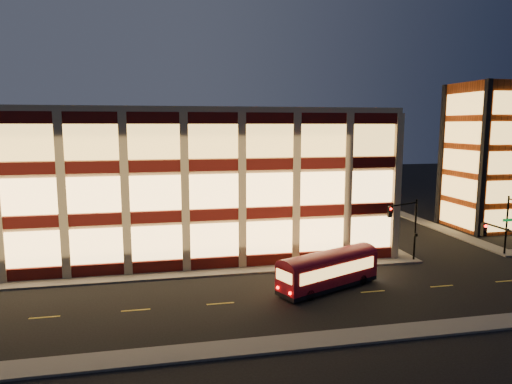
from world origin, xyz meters
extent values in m
plane|color=black|center=(0.00, 0.00, 0.00)|extent=(200.00, 200.00, 0.00)
cube|color=#514F4C|center=(-3.00, 1.00, 0.07)|extent=(54.00, 2.00, 0.15)
cube|color=#514F4C|center=(23.00, 17.00, 0.07)|extent=(2.00, 30.00, 0.15)
cube|color=#514F4C|center=(34.00, 17.00, 0.07)|extent=(2.00, 30.00, 0.15)
cube|color=#514F4C|center=(0.00, -13.00, 0.07)|extent=(100.00, 2.00, 0.15)
cube|color=tan|center=(-3.00, 17.00, 7.00)|extent=(50.00, 30.00, 14.00)
cube|color=tan|center=(-3.00, 17.00, 14.25)|extent=(50.40, 30.40, 0.50)
cube|color=#470C0A|center=(-3.00, 1.88, 0.65)|extent=(50.10, 0.25, 1.00)
cube|color=#F4B966|center=(-3.00, 1.90, 2.75)|extent=(49.00, 0.20, 3.00)
cube|color=#470C0A|center=(22.12, 17.00, 0.65)|extent=(0.25, 30.10, 1.00)
cube|color=#F4B966|center=(22.10, 17.00, 2.75)|extent=(0.20, 29.00, 3.00)
cube|color=#470C0A|center=(-3.00, 1.88, 5.05)|extent=(50.10, 0.25, 1.00)
cube|color=#F4B966|center=(-3.00, 1.90, 7.15)|extent=(49.00, 0.20, 3.00)
cube|color=#470C0A|center=(22.12, 17.00, 5.05)|extent=(0.25, 30.10, 1.00)
cube|color=#F4B966|center=(22.10, 17.00, 7.15)|extent=(0.20, 29.00, 3.00)
cube|color=#470C0A|center=(-3.00, 1.88, 9.45)|extent=(50.10, 0.25, 1.00)
cube|color=#F4B966|center=(-3.00, 1.90, 11.55)|extent=(49.00, 0.20, 3.00)
cube|color=#470C0A|center=(22.12, 17.00, 9.45)|extent=(0.25, 30.10, 1.00)
cube|color=#F4B966|center=(22.10, 17.00, 11.55)|extent=(0.20, 29.00, 3.00)
cube|color=#8C3814|center=(40.00, 12.00, 9.00)|extent=(8.00, 8.00, 18.00)
cube|color=black|center=(36.00, 8.00, 9.00)|extent=(0.60, 0.60, 18.00)
cube|color=black|center=(36.00, 16.00, 9.00)|extent=(0.60, 0.60, 18.00)
cube|color=black|center=(44.00, 16.00, 9.00)|extent=(0.60, 0.60, 18.00)
cube|color=#FFC059|center=(40.00, 7.92, 1.80)|extent=(6.60, 0.16, 2.60)
cube|color=#FFC059|center=(35.92, 12.00, 1.80)|extent=(0.16, 6.60, 2.60)
cube|color=#FFC059|center=(40.00, 7.92, 5.20)|extent=(6.60, 0.16, 2.60)
cube|color=#FFC059|center=(35.92, 12.00, 5.20)|extent=(0.16, 6.60, 2.60)
cube|color=#FFC059|center=(35.92, 12.00, 8.60)|extent=(0.16, 6.60, 2.60)
cube|color=#FFC059|center=(35.92, 12.00, 12.00)|extent=(0.16, 6.60, 2.60)
cube|color=#FFC059|center=(35.92, 12.00, 15.40)|extent=(0.16, 6.60, 2.60)
cylinder|color=black|center=(23.50, 0.80, 3.00)|extent=(0.18, 0.18, 6.00)
cylinder|color=black|center=(21.75, 0.05, 5.70)|extent=(3.56, 1.63, 0.14)
cube|color=black|center=(20.00, -0.70, 5.20)|extent=(0.32, 0.32, 0.95)
sphere|color=#FF0C05|center=(20.00, -0.88, 5.50)|extent=(0.20, 0.20, 0.20)
cube|color=black|center=(23.50, 0.60, 2.60)|extent=(0.25, 0.18, 0.28)
cylinder|color=black|center=(33.50, 0.80, 3.00)|extent=(0.18, 0.18, 6.00)
cube|color=black|center=(33.50, 0.60, 2.60)|extent=(0.25, 0.18, 0.28)
cube|color=#0C7226|center=(33.50, 0.65, 3.60)|extent=(1.20, 0.06, 0.28)
cylinder|color=black|center=(23.50, -10.50, 5.70)|extent=(0.14, 4.00, 0.14)
cube|color=black|center=(23.50, -8.50, 5.20)|extent=(0.32, 0.32, 0.95)
sphere|color=#FF0C05|center=(23.50, -8.68, 5.50)|extent=(0.20, 0.20, 0.20)
cube|color=maroon|center=(12.81, -4.59, 1.53)|extent=(9.14, 5.69, 2.07)
cube|color=black|center=(12.81, -4.59, 0.32)|extent=(9.14, 5.69, 0.32)
cylinder|color=black|center=(10.58, -6.66, 0.41)|extent=(0.85, 0.57, 0.81)
cylinder|color=black|center=(9.78, -4.85, 0.41)|extent=(0.85, 0.57, 0.81)
cylinder|color=black|center=(15.85, -4.33, 0.41)|extent=(0.85, 0.57, 0.81)
cylinder|color=black|center=(15.05, -2.52, 0.41)|extent=(0.85, 0.57, 0.81)
cube|color=#FFC059|center=(13.28, -5.65, 1.80)|extent=(7.27, 3.25, 0.90)
cube|color=#FFC059|center=(12.35, -3.53, 1.80)|extent=(7.27, 3.25, 0.90)
camera|label=1|loc=(0.17, -37.59, 12.94)|focal=32.00mm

